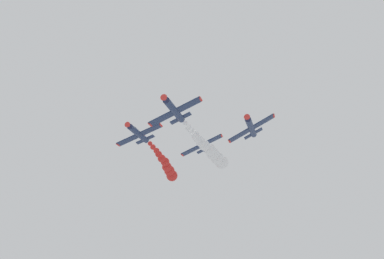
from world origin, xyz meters
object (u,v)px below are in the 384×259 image
(airplane_left_inner, at_px, (251,127))
(airplane_left_outer, at_px, (201,144))
(airplane_right_inner, at_px, (138,133))
(airplane_lead, at_px, (174,110))

(airplane_left_inner, bearing_deg, airplane_left_outer, -42.78)
(airplane_left_inner, distance_m, airplane_right_inner, 21.59)
(airplane_right_inner, bearing_deg, airplane_left_outer, -132.71)
(airplane_lead, distance_m, airplane_right_inner, 16.07)
(airplane_right_inner, bearing_deg, airplane_lead, 131.51)
(airplane_right_inner, xyz_separation_m, airplane_left_outer, (-9.92, -10.75, 0.26))
(airplane_lead, relative_size, airplane_right_inner, 1.00)
(airplane_left_inner, height_order, airplane_right_inner, airplane_left_inner)
(airplane_lead, bearing_deg, airplane_right_inner, -48.49)
(airplane_lead, xyz_separation_m, airplane_left_inner, (-10.94, -11.98, 0.14))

